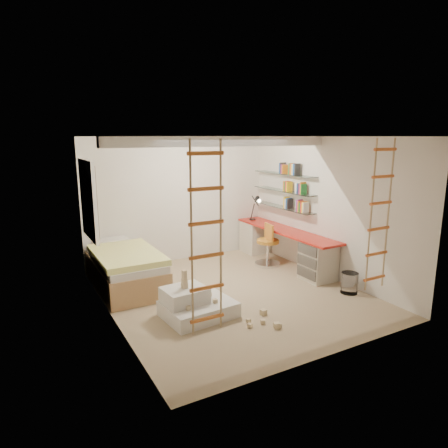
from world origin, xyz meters
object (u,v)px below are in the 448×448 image
desk (284,246)px  swivel_chair (268,250)px  bed (125,268)px  play_platform (195,305)px

desk → swivel_chair: size_ratio=3.19×
swivel_chair → desk: bearing=-20.0°
bed → swivel_chair: (2.88, -0.25, -0.01)m
desk → bed: (-3.20, 0.36, -0.07)m
desk → swivel_chair: (-0.32, 0.12, -0.08)m
bed → play_platform: bearing=-71.9°
play_platform → desk: bearing=26.9°
desk → swivel_chair: swivel_chair is taller
desk → bed: size_ratio=1.40×
bed → swivel_chair: size_ratio=2.28×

